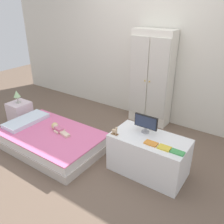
{
  "coord_description": "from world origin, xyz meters",
  "views": [
    {
      "loc": [
        1.75,
        -2.06,
        1.96
      ],
      "look_at": [
        0.07,
        0.36,
        0.56
      ],
      "focal_mm": 37.94,
      "sensor_mm": 36.0,
      "label": 1
    }
  ],
  "objects": [
    {
      "name": "doll",
      "position": [
        -0.58,
        -0.07,
        0.29
      ],
      "size": [
        0.39,
        0.16,
        0.1
      ],
      "color": "#D6668E",
      "rests_on": "bed"
    },
    {
      "name": "bed",
      "position": [
        -0.62,
        -0.17,
        0.13
      ],
      "size": [
        1.46,
        0.92,
        0.26
      ],
      "color": "beige",
      "rests_on": "ground_plane"
    },
    {
      "name": "book_yellow",
      "position": [
        0.99,
        0.03,
        0.5
      ],
      "size": [
        0.14,
        0.1,
        0.02
      ],
      "primitive_type": "cube",
      "color": "gold",
      "rests_on": "tv_stand"
    },
    {
      "name": "wardrobe",
      "position": [
        0.15,
        1.39,
        0.78
      ],
      "size": [
        0.67,
        0.31,
        1.56
      ],
      "color": "white",
      "rests_on": "ground_plane"
    },
    {
      "name": "book_green",
      "position": [
        1.14,
        0.03,
        0.5
      ],
      "size": [
        0.15,
        0.08,
        0.02
      ],
      "primitive_type": "cube",
      "color": "#429E51",
      "rests_on": "tv_stand"
    },
    {
      "name": "pillow",
      "position": [
        -1.16,
        -0.17,
        0.29
      ],
      "size": [
        0.31,
        0.66,
        0.06
      ],
      "primitive_type": "cube",
      "color": "silver",
      "rests_on": "bed"
    },
    {
      "name": "tv_stand",
      "position": [
        0.76,
        0.14,
        0.25
      ],
      "size": [
        0.91,
        0.5,
        0.49
      ],
      "primitive_type": "cube",
      "color": "white",
      "rests_on": "ground_plane"
    },
    {
      "name": "back_wall",
      "position": [
        0.0,
        1.57,
        1.35
      ],
      "size": [
        6.4,
        0.05,
        2.7
      ],
      "primitive_type": "cube",
      "color": "silver",
      "rests_on": "ground_plane"
    },
    {
      "name": "tv_monitor",
      "position": [
        0.66,
        0.23,
        0.63
      ],
      "size": [
        0.3,
        0.1,
        0.22
      ],
      "color": "#99999E",
      "rests_on": "tv_stand"
    },
    {
      "name": "rocking_horse_toy",
      "position": [
        0.39,
        -0.03,
        0.54
      ],
      "size": [
        0.09,
        0.04,
        0.11
      ],
      "color": "#8E6642",
      "rests_on": "tv_stand"
    },
    {
      "name": "book_orange",
      "position": [
        0.83,
        0.03,
        0.5
      ],
      "size": [
        0.15,
        0.09,
        0.02
      ],
      "primitive_type": "cube",
      "color": "orange",
      "rests_on": "tv_stand"
    },
    {
      "name": "nightstand",
      "position": [
        -1.61,
        0.04,
        0.2
      ],
      "size": [
        0.32,
        0.32,
        0.4
      ],
      "primitive_type": "cube",
      "color": "silver",
      "rests_on": "ground_plane"
    },
    {
      "name": "table_lamp",
      "position": [
        -1.61,
        0.04,
        0.55
      ],
      "size": [
        0.11,
        0.11,
        0.22
      ],
      "color": "#B7B2AD",
      "rests_on": "nightstand"
    },
    {
      "name": "ground_plane",
      "position": [
        0.0,
        0.0,
        -0.01
      ],
      "size": [
        10.0,
        10.0,
        0.02
      ],
      "primitive_type": "cube",
      "color": "brown"
    }
  ]
}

